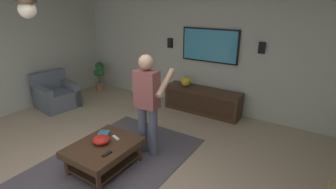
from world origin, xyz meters
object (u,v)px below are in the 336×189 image
(media_console, at_px, (202,101))
(potted_plant_short, at_px, (99,73))
(wall_speaker_left, at_px, (262,48))
(book, at_px, (103,134))
(wall_speaker_right, at_px, (170,43))
(tv, at_px, (210,45))
(ceiling_fan, at_px, (25,2))
(remote_black, at_px, (107,154))
(coffee_table, at_px, (104,151))
(person_standing, at_px, (148,100))
(bowl, at_px, (101,140))
(armchair, at_px, (56,96))
(vase_round, at_px, (186,81))
(remote_white, at_px, (116,138))

(media_console, relative_size, potted_plant_short, 2.15)
(wall_speaker_left, bearing_deg, book, 149.29)
(wall_speaker_right, bearing_deg, media_console, -104.11)
(media_console, relative_size, tv, 1.34)
(media_console, height_order, wall_speaker_right, wall_speaker_right)
(wall_speaker_left, distance_m, wall_speaker_right, 2.08)
(wall_speaker_right, distance_m, ceiling_fan, 3.89)
(remote_black, distance_m, book, 0.55)
(wall_speaker_right, bearing_deg, coffee_table, -166.92)
(person_standing, xyz_separation_m, bowl, (-0.67, 0.36, -0.48))
(coffee_table, bearing_deg, ceiling_fan, -174.47)
(coffee_table, relative_size, potted_plant_short, 1.27)
(bowl, xyz_separation_m, wall_speaker_left, (2.88, -1.46, 1.06))
(media_console, relative_size, ceiling_fan, 1.46)
(armchair, bearing_deg, vase_round, 38.73)
(armchair, xyz_separation_m, ceiling_fan, (-1.88, -2.77, 2.07))
(media_console, bearing_deg, potted_plant_short, -86.99)
(armchair, xyz_separation_m, tv, (1.80, -3.03, 1.19))
(remote_black, bearing_deg, ceiling_fan, 170.53)
(tv, bearing_deg, media_console, 0.00)
(wall_speaker_left, bearing_deg, remote_white, 152.66)
(remote_white, relative_size, book, 0.68)
(potted_plant_short, distance_m, vase_round, 2.65)
(vase_round, bearing_deg, wall_speaker_right, 64.79)
(media_console, xyz_separation_m, vase_round, (-0.03, 0.41, 0.39))
(armchair, bearing_deg, book, -11.21)
(armchair, distance_m, vase_round, 3.06)
(book, height_order, vase_round, vase_round)
(armchair, relative_size, vase_round, 4.17)
(book, bearing_deg, person_standing, 104.27)
(media_console, xyz_separation_m, bowl, (-2.62, 0.39, 0.18))
(bowl, bearing_deg, potted_plant_short, 47.28)
(coffee_table, height_order, bowl, bowl)
(person_standing, distance_m, remote_white, 0.75)
(potted_plant_short, relative_size, ceiling_fan, 0.68)
(tv, xyz_separation_m, person_standing, (-2.19, 0.03, -0.53))
(bowl, bearing_deg, coffee_table, -102.70)
(armchair, height_order, potted_plant_short, armchair)
(bowl, distance_m, ceiling_fan, 2.07)
(person_standing, bearing_deg, potted_plant_short, 56.92)
(book, height_order, wall_speaker_left, wall_speaker_left)
(bowl, xyz_separation_m, remote_white, (0.21, -0.08, -0.04))
(tv, bearing_deg, wall_speaker_left, 90.70)
(armchair, xyz_separation_m, media_console, (1.56, -3.03, -0.00))
(tv, height_order, remote_white, tv)
(person_standing, distance_m, ceiling_fan, 2.07)
(armchair, relative_size, wall_speaker_left, 4.17)
(potted_plant_short, height_order, wall_speaker_right, wall_speaker_right)
(coffee_table, height_order, ceiling_fan, ceiling_fan)
(ceiling_fan, bearing_deg, wall_speaker_right, 11.45)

